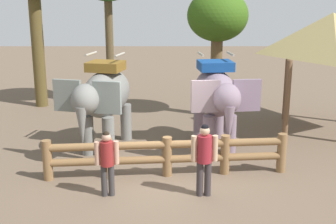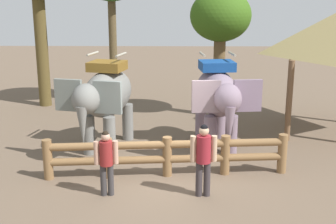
{
  "view_description": "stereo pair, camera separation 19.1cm",
  "coord_description": "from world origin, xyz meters",
  "px_view_note": "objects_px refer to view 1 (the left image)",
  "views": [
    {
      "loc": [
        0.02,
        -10.63,
        4.58
      ],
      "look_at": [
        0.0,
        1.38,
        1.4
      ],
      "focal_mm": 47.72,
      "sensor_mm": 36.0,
      "label": 1
    },
    {
      "loc": [
        0.21,
        -10.63,
        4.58
      ],
      "look_at": [
        0.0,
        1.38,
        1.4
      ],
      "focal_mm": 47.72,
      "sensor_mm": 36.0,
      "label": 2
    }
  ],
  "objects_px": {
    "elephant_near_left": "(105,97)",
    "tourist_woman_in_black": "(108,159)",
    "log_fence": "(168,154)",
    "tree_back_center": "(218,19)",
    "elephant_center": "(217,96)",
    "tourist_man_in_blue": "(205,155)",
    "thatched_shelter": "(332,36)"
  },
  "relations": [
    {
      "from": "tourist_woman_in_black",
      "to": "elephant_center",
      "type": "bearing_deg",
      "value": 50.1
    },
    {
      "from": "elephant_near_left",
      "to": "tourist_woman_in_black",
      "type": "xyz_separation_m",
      "value": [
        0.5,
        -3.28,
        -0.72
      ]
    },
    {
      "from": "log_fence",
      "to": "thatched_shelter",
      "type": "xyz_separation_m",
      "value": [
        5.37,
        3.9,
        2.66
      ]
    },
    {
      "from": "tourist_woman_in_black",
      "to": "tourist_man_in_blue",
      "type": "relative_size",
      "value": 0.91
    },
    {
      "from": "elephant_center",
      "to": "tourist_woman_in_black",
      "type": "relative_size",
      "value": 2.16
    },
    {
      "from": "log_fence",
      "to": "tree_back_center",
      "type": "height_order",
      "value": "tree_back_center"
    },
    {
      "from": "elephant_center",
      "to": "tree_back_center",
      "type": "distance_m",
      "value": 4.28
    },
    {
      "from": "elephant_near_left",
      "to": "tourist_man_in_blue",
      "type": "bearing_deg",
      "value": -50.07
    },
    {
      "from": "elephant_near_left",
      "to": "elephant_center",
      "type": "height_order",
      "value": "elephant_near_left"
    },
    {
      "from": "tourist_man_in_blue",
      "to": "elephant_center",
      "type": "bearing_deg",
      "value": 79.83
    },
    {
      "from": "elephant_near_left",
      "to": "thatched_shelter",
      "type": "height_order",
      "value": "thatched_shelter"
    },
    {
      "from": "elephant_center",
      "to": "thatched_shelter",
      "type": "distance_m",
      "value": 4.56
    },
    {
      "from": "tree_back_center",
      "to": "log_fence",
      "type": "bearing_deg",
      "value": -107.28
    },
    {
      "from": "elephant_near_left",
      "to": "log_fence",
      "type": "bearing_deg",
      "value": -47.94
    },
    {
      "from": "elephant_near_left",
      "to": "tree_back_center",
      "type": "bearing_deg",
      "value": 45.99
    },
    {
      "from": "log_fence",
      "to": "elephant_near_left",
      "type": "relative_size",
      "value": 1.82
    },
    {
      "from": "log_fence",
      "to": "tourist_woman_in_black",
      "type": "bearing_deg",
      "value": -139.23
    },
    {
      "from": "log_fence",
      "to": "thatched_shelter",
      "type": "distance_m",
      "value": 7.15
    },
    {
      "from": "elephant_near_left",
      "to": "tourist_woman_in_black",
      "type": "relative_size",
      "value": 2.19
    },
    {
      "from": "thatched_shelter",
      "to": "elephant_near_left",
      "type": "bearing_deg",
      "value": -165.92
    },
    {
      "from": "elephant_near_left",
      "to": "tourist_man_in_blue",
      "type": "height_order",
      "value": "elephant_near_left"
    },
    {
      "from": "elephant_near_left",
      "to": "tree_back_center",
      "type": "xyz_separation_m",
      "value": [
        3.73,
        3.86,
        2.06
      ]
    },
    {
      "from": "elephant_near_left",
      "to": "thatched_shelter",
      "type": "distance_m",
      "value": 7.65
    },
    {
      "from": "tourist_woman_in_black",
      "to": "log_fence",
      "type": "bearing_deg",
      "value": 40.77
    },
    {
      "from": "tourist_man_in_blue",
      "to": "thatched_shelter",
      "type": "distance_m",
      "value": 7.16
    },
    {
      "from": "elephant_center",
      "to": "tree_back_center",
      "type": "bearing_deg",
      "value": 84.12
    },
    {
      "from": "log_fence",
      "to": "tree_back_center",
      "type": "distance_m",
      "value": 6.95
    },
    {
      "from": "elephant_center",
      "to": "tree_back_center",
      "type": "height_order",
      "value": "tree_back_center"
    },
    {
      "from": "elephant_near_left",
      "to": "tourist_woman_in_black",
      "type": "height_order",
      "value": "elephant_near_left"
    },
    {
      "from": "elephant_near_left",
      "to": "tourist_woman_in_black",
      "type": "bearing_deg",
      "value": -81.35
    },
    {
      "from": "elephant_near_left",
      "to": "tree_back_center",
      "type": "relative_size",
      "value": 0.72
    },
    {
      "from": "elephant_center",
      "to": "tree_back_center",
      "type": "xyz_separation_m",
      "value": [
        0.38,
        3.73,
        2.06
      ]
    }
  ]
}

